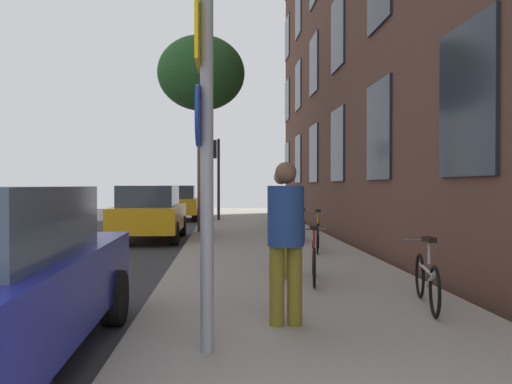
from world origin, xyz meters
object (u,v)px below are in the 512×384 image
at_px(bicycle_3, 303,228).
at_px(pedestrian_1, 281,217).
at_px(sign_post, 204,142).
at_px(pedestrian_0, 286,232).
at_px(bicycle_1, 314,259).
at_px(traffic_light, 216,164).
at_px(bicycle_4, 285,221).
at_px(car_2, 179,202).
at_px(bicycle_2, 318,235).
at_px(car_1, 150,212).
at_px(bicycle_0, 427,280).
at_px(tree_near, 201,75).

distance_m(bicycle_3, pedestrian_1, 5.96).
xyz_separation_m(sign_post, pedestrian_0, (0.85, 0.84, -0.90)).
bearing_deg(sign_post, bicycle_1, 64.80).
distance_m(traffic_light, pedestrian_0, 17.35).
xyz_separation_m(bicycle_4, car_2, (-4.10, 7.90, 0.37)).
bearing_deg(pedestrian_1, bicycle_1, -27.80).
bearing_deg(traffic_light, bicycle_2, -77.05).
relative_size(car_1, car_2, 0.99).
height_order(car_1, car_2, same).
bearing_deg(sign_post, pedestrian_1, 73.20).
relative_size(traffic_light, car_1, 0.88).
bearing_deg(bicycle_0, bicycle_4, 93.12).
relative_size(bicycle_4, pedestrian_0, 0.96).
bearing_deg(pedestrian_0, sign_post, -135.25).
bearing_deg(bicycle_2, car_2, 108.73).
bearing_deg(pedestrian_1, pedestrian_0, -95.22).
bearing_deg(bicycle_2, bicycle_3, 89.99).
height_order(bicycle_2, car_2, car_2).
bearing_deg(sign_post, car_1, 100.60).
relative_size(bicycle_0, bicycle_1, 0.99).
height_order(bicycle_0, bicycle_1, same).
height_order(traffic_light, car_1, traffic_light).
height_order(traffic_light, tree_near, tree_near).
xyz_separation_m(bicycle_2, pedestrian_1, (-1.24, -3.51, 0.63)).
bearing_deg(bicycle_2, traffic_light, 102.95).
relative_size(tree_near, car_2, 1.58).
height_order(bicycle_0, bicycle_2, bicycle_2).
height_order(bicycle_1, bicycle_4, bicycle_4).
bearing_deg(pedestrian_1, bicycle_3, 77.87).
height_order(bicycle_1, car_2, car_2).
relative_size(sign_post, pedestrian_0, 1.85).
xyz_separation_m(bicycle_1, bicycle_2, (0.75, 3.77, 0.03)).
xyz_separation_m(bicycle_1, bicycle_4, (0.54, 8.58, 0.01)).
distance_m(traffic_light, bicycle_3, 9.25).
bearing_deg(bicycle_1, bicycle_0, -58.81).
bearing_deg(car_1, tree_near, 49.72).
xyz_separation_m(tree_near, bicycle_1, (2.17, -9.05, -4.81)).
relative_size(bicycle_3, pedestrian_0, 0.90).
distance_m(bicycle_4, pedestrian_1, 8.41).
bearing_deg(sign_post, car_2, 95.64).
bearing_deg(tree_near, bicycle_0, -73.25).
bearing_deg(car_2, pedestrian_0, -81.61).
height_order(bicycle_1, bicycle_2, bicycle_2).
bearing_deg(sign_post, pedestrian_0, 44.75).
xyz_separation_m(pedestrian_1, car_2, (-3.07, 16.22, -0.29)).
distance_m(bicycle_2, pedestrian_0, 6.53).
bearing_deg(bicycle_1, bicycle_2, 78.74).
height_order(pedestrian_0, pedestrian_1, pedestrian_0).
relative_size(bicycle_1, car_2, 0.41).
bearing_deg(pedestrian_1, car_2, 100.71).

